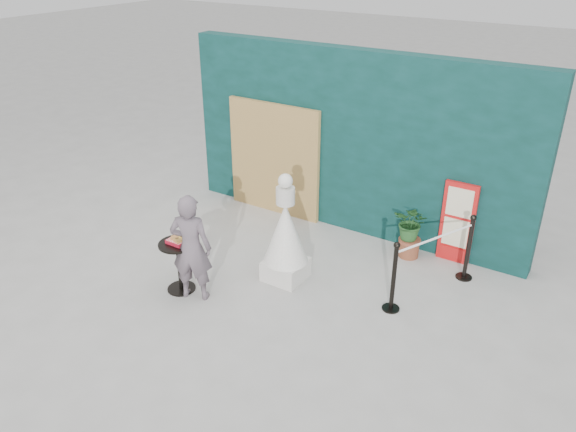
# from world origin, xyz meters

# --- Properties ---
(ground) EXTENTS (60.00, 60.00, 0.00)m
(ground) POSITION_xyz_m (0.00, 0.00, 0.00)
(ground) COLOR #ADAAA5
(ground) RESTS_ON ground
(back_wall) EXTENTS (6.00, 0.30, 3.00)m
(back_wall) POSITION_xyz_m (0.00, 3.15, 1.50)
(back_wall) COLOR black
(back_wall) RESTS_ON ground
(bamboo_fence) EXTENTS (1.80, 0.08, 2.00)m
(bamboo_fence) POSITION_xyz_m (-1.40, 2.94, 1.00)
(bamboo_fence) COLOR tan
(bamboo_fence) RESTS_ON ground
(woman) EXTENTS (0.66, 0.55, 1.55)m
(woman) POSITION_xyz_m (-0.83, 0.08, 0.77)
(woman) COLOR #61535B
(woman) RESTS_ON ground
(menu_board) EXTENTS (0.50, 0.07, 1.30)m
(menu_board) POSITION_xyz_m (1.90, 2.95, 0.65)
(menu_board) COLOR red
(menu_board) RESTS_ON ground
(statue) EXTENTS (0.64, 0.64, 1.65)m
(statue) POSITION_xyz_m (-0.01, 1.15, 0.67)
(statue) COLOR silver
(statue) RESTS_ON ground
(cafe_table) EXTENTS (0.52, 0.52, 0.75)m
(cafe_table) POSITION_xyz_m (-1.11, 0.11, 0.50)
(cafe_table) COLOR black
(cafe_table) RESTS_ON ground
(food_basket) EXTENTS (0.26, 0.19, 0.11)m
(food_basket) POSITION_xyz_m (-1.10, 0.11, 0.79)
(food_basket) COLOR #B61329
(food_basket) RESTS_ON cafe_table
(planter) EXTENTS (0.51, 0.44, 0.87)m
(planter) POSITION_xyz_m (1.28, 2.71, 0.51)
(planter) COLOR brown
(planter) RESTS_ON ground
(stanchion_barrier) EXTENTS (0.84, 1.54, 1.03)m
(stanchion_barrier) POSITION_xyz_m (1.91, 1.91, 0.49)
(stanchion_barrier) COLOR black
(stanchion_barrier) RESTS_ON ground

